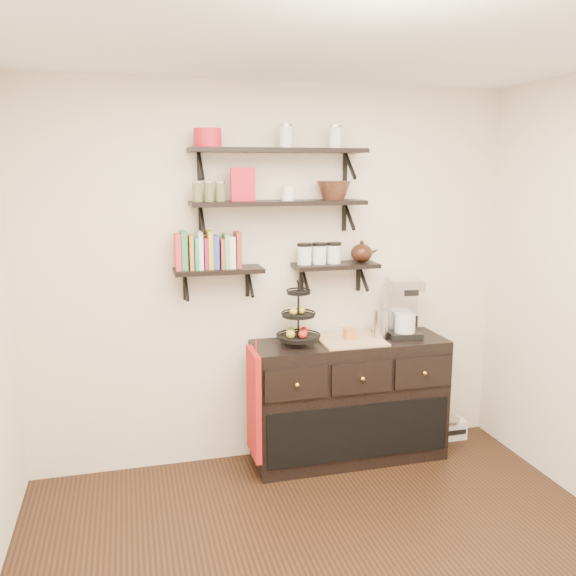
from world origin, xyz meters
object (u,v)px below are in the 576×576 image
(sideboard, at_px, (349,400))
(coffee_maker, at_px, (402,309))
(fruit_stand, at_px, (299,324))
(radio, at_px, (447,428))

(sideboard, relative_size, coffee_maker, 3.26)
(sideboard, distance_m, fruit_stand, 0.71)
(sideboard, height_order, coffee_maker, coffee_maker)
(sideboard, bearing_deg, coffee_maker, 4.03)
(coffee_maker, distance_m, radio, 1.12)
(coffee_maker, bearing_deg, sideboard, -168.94)
(sideboard, relative_size, radio, 4.97)
(fruit_stand, xyz_separation_m, radio, (1.26, 0.10, -0.97))
(fruit_stand, relative_size, radio, 1.57)
(fruit_stand, relative_size, coffee_maker, 1.03)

